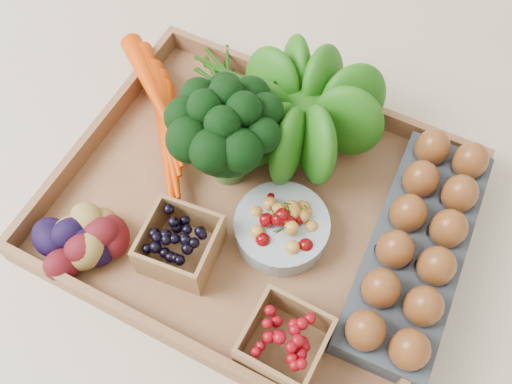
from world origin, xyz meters
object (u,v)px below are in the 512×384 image
at_px(tray, 256,210).
at_px(cherry_bowl, 282,228).
at_px(broccoli, 227,148).
at_px(egg_carton, 415,250).

height_order(tray, cherry_bowl, cherry_bowl).
relative_size(tray, broccoli, 3.39).
distance_m(tray, broccoli, 0.10).
relative_size(broccoli, egg_carton, 0.47).
xyz_separation_m(tray, broccoli, (-0.06, 0.04, 0.07)).
height_order(tray, egg_carton, egg_carton).
height_order(broccoli, cherry_bowl, broccoli).
distance_m(cherry_bowl, egg_carton, 0.18).
relative_size(tray, egg_carton, 1.60).
relative_size(broccoli, cherry_bowl, 1.24).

